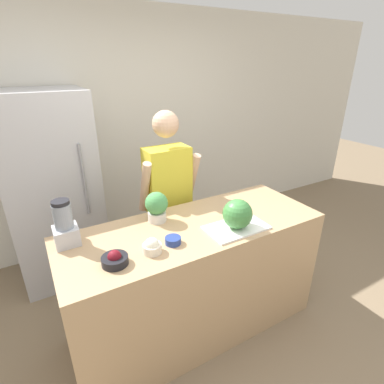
{
  "coord_description": "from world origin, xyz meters",
  "views": [
    {
      "loc": [
        -0.95,
        -1.26,
        2.04
      ],
      "look_at": [
        0.0,
        0.4,
        1.2
      ],
      "focal_mm": 28.0,
      "sensor_mm": 36.0,
      "label": 1
    }
  ],
  "objects_px": {
    "refrigerator": "(53,190)",
    "watermelon": "(237,214)",
    "blender": "(65,226)",
    "bowl_small_blue": "(173,240)",
    "person": "(168,203)",
    "bowl_cherries": "(115,259)",
    "bowl_cream": "(152,247)",
    "potted_plant": "(157,206)"
  },
  "relations": [
    {
      "from": "person",
      "to": "bowl_cream",
      "type": "relative_size",
      "value": 14.26
    },
    {
      "from": "person",
      "to": "bowl_small_blue",
      "type": "xyz_separation_m",
      "value": [
        -0.3,
        -0.71,
        0.1
      ]
    },
    {
      "from": "bowl_cherries",
      "to": "potted_plant",
      "type": "xyz_separation_m",
      "value": [
        0.42,
        0.36,
        0.09
      ]
    },
    {
      "from": "bowl_cream",
      "to": "person",
      "type": "bearing_deg",
      "value": 57.89
    },
    {
      "from": "blender",
      "to": "bowl_small_blue",
      "type": "bearing_deg",
      "value": -29.61
    },
    {
      "from": "blender",
      "to": "bowl_cherries",
      "type": "bearing_deg",
      "value": -60.58
    },
    {
      "from": "watermelon",
      "to": "bowl_cream",
      "type": "xyz_separation_m",
      "value": [
        -0.63,
        0.03,
        -0.08
      ]
    },
    {
      "from": "bowl_cream",
      "to": "refrigerator",
      "type": "bearing_deg",
      "value": 105.66
    },
    {
      "from": "person",
      "to": "bowl_small_blue",
      "type": "distance_m",
      "value": 0.78
    },
    {
      "from": "bowl_cherries",
      "to": "bowl_small_blue",
      "type": "relative_size",
      "value": 1.49
    },
    {
      "from": "refrigerator",
      "to": "blender",
      "type": "height_order",
      "value": "refrigerator"
    },
    {
      "from": "refrigerator",
      "to": "blender",
      "type": "distance_m",
      "value": 1.1
    },
    {
      "from": "refrigerator",
      "to": "bowl_cream",
      "type": "bearing_deg",
      "value": -74.34
    },
    {
      "from": "refrigerator",
      "to": "potted_plant",
      "type": "distance_m",
      "value": 1.25
    },
    {
      "from": "person",
      "to": "blender",
      "type": "distance_m",
      "value": 0.99
    },
    {
      "from": "person",
      "to": "bowl_cream",
      "type": "height_order",
      "value": "person"
    },
    {
      "from": "watermelon",
      "to": "bowl_cherries",
      "type": "relative_size",
      "value": 1.34
    },
    {
      "from": "person",
      "to": "potted_plant",
      "type": "distance_m",
      "value": 0.5
    },
    {
      "from": "bowl_cream",
      "to": "blender",
      "type": "distance_m",
      "value": 0.58
    },
    {
      "from": "blender",
      "to": "potted_plant",
      "type": "bearing_deg",
      "value": -0.62
    },
    {
      "from": "refrigerator",
      "to": "person",
      "type": "distance_m",
      "value": 1.12
    },
    {
      "from": "bowl_cherries",
      "to": "blender",
      "type": "relative_size",
      "value": 0.51
    },
    {
      "from": "bowl_cherries",
      "to": "potted_plant",
      "type": "bearing_deg",
      "value": 40.0
    },
    {
      "from": "potted_plant",
      "to": "bowl_small_blue",
      "type": "bearing_deg",
      "value": -95.89
    },
    {
      "from": "bowl_cherries",
      "to": "potted_plant",
      "type": "distance_m",
      "value": 0.56
    },
    {
      "from": "person",
      "to": "bowl_cherries",
      "type": "distance_m",
      "value": 1.01
    },
    {
      "from": "watermelon",
      "to": "bowl_cherries",
      "type": "bearing_deg",
      "value": 177.87
    },
    {
      "from": "bowl_cherries",
      "to": "potted_plant",
      "type": "height_order",
      "value": "potted_plant"
    },
    {
      "from": "blender",
      "to": "bowl_cream",
      "type": "bearing_deg",
      "value": -39.56
    },
    {
      "from": "blender",
      "to": "watermelon",
      "type": "bearing_deg",
      "value": -20.3
    },
    {
      "from": "bowl_cream",
      "to": "potted_plant",
      "type": "xyz_separation_m",
      "value": [
        0.19,
        0.36,
        0.08
      ]
    },
    {
      "from": "refrigerator",
      "to": "blender",
      "type": "bearing_deg",
      "value": -91.71
    },
    {
      "from": "person",
      "to": "blender",
      "type": "bearing_deg",
      "value": -157.57
    },
    {
      "from": "person",
      "to": "blender",
      "type": "height_order",
      "value": "person"
    },
    {
      "from": "blender",
      "to": "potted_plant",
      "type": "height_order",
      "value": "blender"
    },
    {
      "from": "bowl_cherries",
      "to": "bowl_cream",
      "type": "xyz_separation_m",
      "value": [
        0.23,
        0.0,
        0.01
      ]
    },
    {
      "from": "refrigerator",
      "to": "watermelon",
      "type": "xyz_separation_m",
      "value": [
        1.03,
        -1.48,
        0.16
      ]
    },
    {
      "from": "refrigerator",
      "to": "watermelon",
      "type": "height_order",
      "value": "refrigerator"
    },
    {
      "from": "watermelon",
      "to": "bowl_small_blue",
      "type": "bearing_deg",
      "value": 173.13
    },
    {
      "from": "potted_plant",
      "to": "bowl_cherries",
      "type": "bearing_deg",
      "value": -140.0
    },
    {
      "from": "bowl_small_blue",
      "to": "potted_plant",
      "type": "xyz_separation_m",
      "value": [
        0.03,
        0.33,
        0.1
      ]
    },
    {
      "from": "person",
      "to": "bowl_cherries",
      "type": "bearing_deg",
      "value": -133.42
    }
  ]
}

